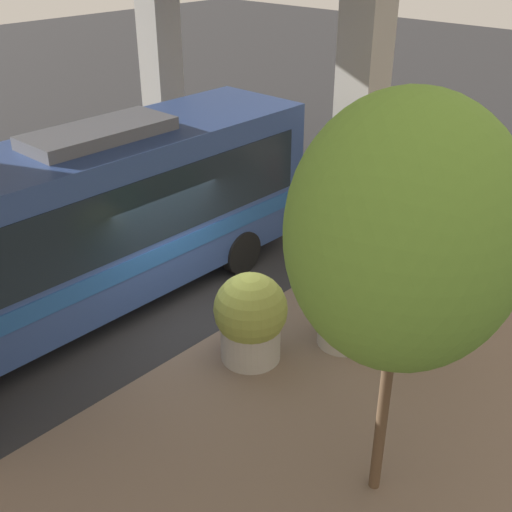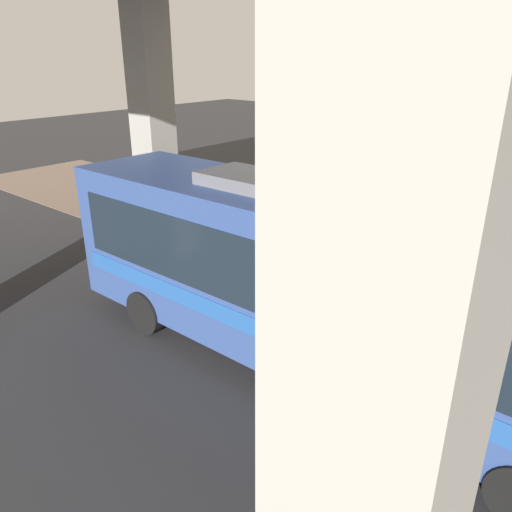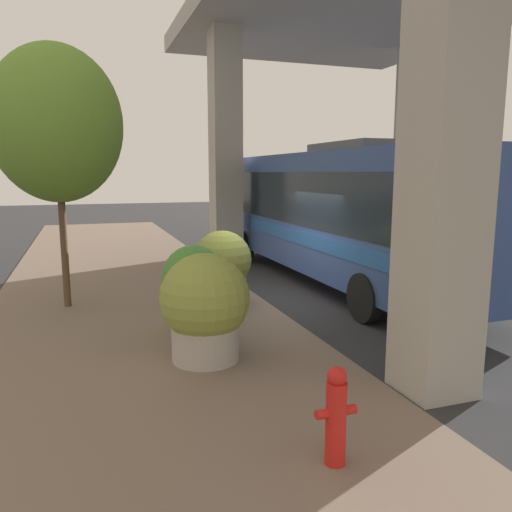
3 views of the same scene
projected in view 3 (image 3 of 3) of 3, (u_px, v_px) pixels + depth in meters
The scene contains 9 objects.
ground_plane at pixel (267, 303), 11.52m from camera, with size 80.00×80.00×0.00m, color #2D2D30.
sidewalk_strip at pixel (134, 314), 10.55m from camera, with size 6.00×40.00×0.02m.
overpass at pixel (428, 1), 11.67m from camera, with size 9.40×18.34×7.99m.
bus at pixel (331, 209), 13.51m from camera, with size 2.55×11.41×3.70m.
fire_hydrant at pixel (336, 416), 5.03m from camera, with size 0.44×0.21×1.06m.
planter_front at pixel (194, 286), 9.47m from camera, with size 1.19×1.19×1.62m.
planter_middle at pixel (223, 268), 11.16m from camera, with size 1.31×1.31×1.70m.
planter_back at pixel (205, 307), 7.82m from camera, with size 1.41×1.41×1.74m.
street_tree_near at pixel (56, 124), 10.51m from camera, with size 2.74×2.74×5.62m.
Camera 3 is at (-3.90, -10.49, 2.96)m, focal length 35.00 mm.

